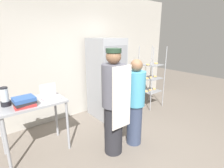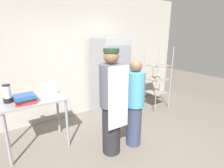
{
  "view_description": "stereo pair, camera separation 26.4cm",
  "coord_description": "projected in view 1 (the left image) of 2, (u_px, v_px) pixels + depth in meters",
  "views": [
    {
      "loc": [
        -1.87,
        -1.7,
        1.98
      ],
      "look_at": [
        0.01,
        0.68,
        1.11
      ],
      "focal_mm": 28.0,
      "sensor_mm": 36.0,
      "label": 1
    },
    {
      "loc": [
        -1.66,
        -1.86,
        1.98
      ],
      "look_at": [
        0.01,
        0.68,
        1.11
      ],
      "focal_mm": 28.0,
      "sensor_mm": 36.0,
      "label": 2
    }
  ],
  "objects": [
    {
      "name": "refrigerator",
      "position": [
        107.0,
        78.0,
        4.24
      ],
      "size": [
        0.69,
        0.78,
        1.9
      ],
      "color": "gray",
      "rests_on": "ground_plane"
    },
    {
      "name": "donut_box",
      "position": [
        50.0,
        97.0,
        2.9
      ],
      "size": [
        0.27,
        0.21,
        0.25
      ],
      "color": "silver",
      "rests_on": "prep_counter"
    },
    {
      "name": "binder_stack",
      "position": [
        24.0,
        102.0,
        2.63
      ],
      "size": [
        0.32,
        0.28,
        0.14
      ],
      "color": "#B72D2D",
      "rests_on": "prep_counter"
    },
    {
      "name": "person_customer",
      "position": [
        135.0,
        103.0,
        3.1
      ],
      "size": [
        0.34,
        0.34,
        1.58
      ],
      "color": "#333D56",
      "rests_on": "ground_plane"
    },
    {
      "name": "baking_rack",
      "position": [
        151.0,
        78.0,
        4.81
      ],
      "size": [
        0.56,
        0.5,
        1.68
      ],
      "color": "#93969B",
      "rests_on": "ground_plane"
    },
    {
      "name": "blender_pitcher",
      "position": [
        5.0,
        98.0,
        2.62
      ],
      "size": [
        0.14,
        0.14,
        0.29
      ],
      "color": "black",
      "rests_on": "prep_counter"
    },
    {
      "name": "person_baker",
      "position": [
        114.0,
        102.0,
        2.81
      ],
      "size": [
        0.38,
        0.39,
        1.78
      ],
      "color": "#232328",
      "rests_on": "ground_plane"
    },
    {
      "name": "ground_plane",
      "position": [
        136.0,
        156.0,
        2.94
      ],
      "size": [
        14.0,
        14.0,
        0.0
      ],
      "primitive_type": "plane",
      "color": "#6B6056"
    },
    {
      "name": "prep_counter",
      "position": [
        33.0,
        109.0,
        2.86
      ],
      "size": [
        1.0,
        0.62,
        0.93
      ],
      "color": "gray",
      "rests_on": "ground_plane"
    },
    {
      "name": "back_wall",
      "position": [
        73.0,
        56.0,
        4.17
      ],
      "size": [
        6.4,
        0.12,
        2.96
      ],
      "primitive_type": "cube",
      "color": "#ADA89E",
      "rests_on": "ground_plane"
    }
  ]
}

